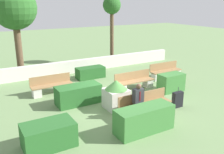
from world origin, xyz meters
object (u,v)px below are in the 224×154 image
Objects in this scene: bench_back at (52,87)px; tree_center_left at (112,9)px; bench_right_side at (166,72)px; person_seated_man at (140,100)px; planter_corner_left at (116,94)px; bench_front at (145,107)px; bench_left_side at (135,83)px; suitcase at (178,100)px; tree_leftmost at (14,9)px.

tree_center_left is (5.41, 3.85, 3.28)m from bench_back.
person_seated_man is at bearing -153.41° from bench_right_side.
bench_front is at bearing -60.82° from planter_corner_left.
person_seated_man is (1.94, -4.09, 0.39)m from bench_back.
bench_left_side is 2.61m from suitcase.
bench_right_side is at bearing -9.82° from bench_back.
tree_leftmost is (-4.16, 5.61, 3.35)m from bench_left_side.
bench_front is at bearing 177.61° from suitcase.
bench_front reaches higher than suitcase.
tree_center_left reaches higher than bench_left_side.
planter_corner_left reaches higher than bench_left_side.
tree_center_left is at bearing 75.03° from bench_left_side.
bench_left_side is 0.41× the size of tree_leftmost.
suitcase is (1.92, 0.08, -0.39)m from person_seated_man.
bench_front is 1.27m from planter_corner_left.
planter_corner_left is at bearing 101.42° from person_seated_man.
bench_back is 4.54m from person_seated_man.
bench_right_side is 1.64× the size of planter_corner_left.
bench_back is (-6.16, 0.75, -0.00)m from bench_right_side.
bench_front and bench_left_side have the same top height.
bench_front is 0.43× the size of tree_leftmost.
bench_left_side is at bearing -24.25° from bench_back.
planter_corner_left is (-0.61, 1.09, 0.26)m from bench_front.
tree_leftmost is at bearing 131.75° from bench_right_side.
bench_back is at bearing 115.33° from person_seated_man.
planter_corner_left is 8.24m from tree_center_left.
bench_back is at bearing -144.58° from tree_center_left.
person_seated_man is at bearing -177.60° from suitcase.
bench_front is 1.63× the size of person_seated_man.
suitcase is at bearing -2.39° from bench_front.
bench_front is at bearing -113.32° from bench_left_side.
bench_right_side is at bearing 18.52° from bench_left_side.
person_seated_man is (-0.36, -0.15, 0.38)m from bench_front.
planter_corner_left reaches higher than bench_back.
suitcase is at bearing -80.51° from bench_left_side.
tree_center_left reaches higher than bench_right_side.
person_seated_man reaches higher than planter_corner_left.
person_seated_man reaches higher than bench_back.
bench_right_side is (3.86, 3.20, -0.01)m from bench_front.
planter_corner_left is at bearing -119.02° from tree_center_left.
person_seated_man is at bearing -67.56° from bench_back.
person_seated_man is at bearing -117.88° from bench_left_side.
suitcase is 8.66m from tree_center_left.
tree_center_left reaches higher than planter_corner_left.
suitcase is (2.17, -1.15, -0.27)m from planter_corner_left.
tree_center_left reaches higher than person_seated_man.
bench_left_side reaches higher than suitcase.
bench_right_side is 5.40m from person_seated_man.
bench_left_side is 1.55× the size of person_seated_man.
planter_corner_left is at bearing 119.18° from bench_front.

